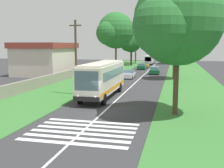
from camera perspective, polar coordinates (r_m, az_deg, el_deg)
name	(u,v)px	position (r m, az deg, el deg)	size (l,w,h in m)	color
ground	(105,111)	(23.16, -1.58, -5.72)	(160.00, 160.00, 0.00)	#333335
grass_verge_left	(76,84)	(39.68, -7.55, 0.07)	(120.00, 8.00, 0.04)	#387533
grass_verge_right	(194,88)	(37.23, 16.80, -0.74)	(120.00, 8.00, 0.04)	#387533
centre_line	(132,86)	(37.59, 4.23, -0.36)	(110.00, 0.16, 0.01)	silver
coach_bus	(103,77)	(29.08, -1.96, 1.42)	(11.16, 2.62, 3.73)	silver
zebra_crossing	(83,131)	(18.01, -6.17, -9.83)	(4.95, 6.80, 0.01)	silver
trailing_car_0	(129,74)	(46.20, 3.51, 2.06)	(4.30, 1.78, 1.43)	silver
trailing_car_1	(155,71)	(53.54, 8.97, 2.81)	(4.30, 1.78, 1.43)	#145933
trailing_car_2	(142,66)	(63.58, 6.30, 3.69)	(4.30, 1.78, 1.43)	#145933
trailing_car_3	(145,65)	(68.90, 6.97, 4.02)	(4.30, 1.78, 1.43)	gold
trailing_minibus_0	(149,59)	(79.40, 7.78, 5.18)	(6.00, 2.14, 2.53)	silver
roadside_tree_left_0	(115,32)	(56.58, 0.66, 10.94)	(9.15, 7.37, 12.19)	brown
roadside_tree_left_1	(136,36)	(83.49, 4.96, 10.03)	(7.21, 6.25, 11.58)	brown
roadside_tree_left_2	(131,43)	(75.55, 3.94, 8.57)	(6.84, 5.54, 9.01)	#4C3826
roadside_tree_right_0	(174,41)	(45.65, 12.92, 8.83)	(6.44, 5.31, 9.03)	brown
roadside_tree_right_1	(177,37)	(83.47, 13.40, 9.57)	(8.13, 6.75, 11.47)	brown
roadside_tree_right_2	(175,23)	(21.98, 13.18, 12.31)	(8.17, 6.92, 10.82)	#4C3826
utility_pole	(76,56)	(30.54, -7.59, 5.76)	(0.24, 1.40, 8.26)	#473828
roadside_wall	(67,75)	(45.45, -9.36, 1.94)	(70.00, 0.40, 1.36)	gray
roadside_building	(46,58)	(53.57, -13.77, 5.25)	(12.31, 9.00, 6.01)	beige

